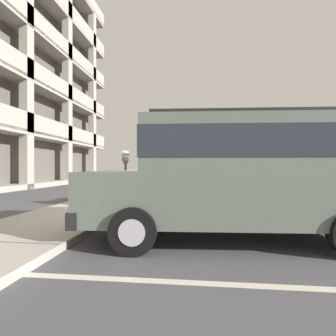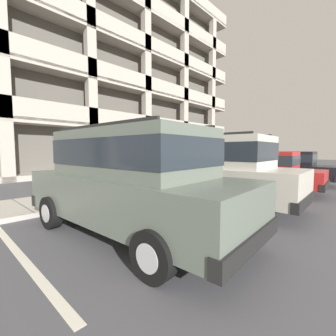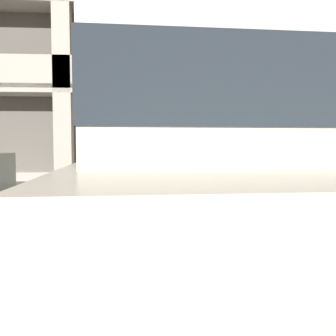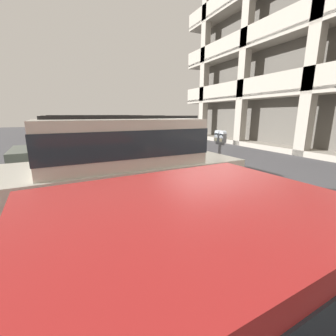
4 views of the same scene
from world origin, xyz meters
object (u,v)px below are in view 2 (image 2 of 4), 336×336
object	(u,v)px
parking_garage	(58,74)
red_sedan	(131,177)
dark_hatchback	(262,170)
silver_suv	(215,168)
parking_meter_near	(151,159)
blue_coupe	(286,166)
parking_meter_far	(234,156)

from	to	relation	value
parking_garage	red_sedan	bearing A→B (deg)	-106.54
dark_hatchback	parking_garage	distance (m)	16.74
silver_suv	parking_meter_near	world-z (taller)	silver_suv
blue_coupe	parking_meter_far	size ratio (longest dim) A/B	3.00
blue_coupe	parking_meter_near	xyz separation A→B (m)	(-6.40, 2.67, 0.45)
parking_meter_near	red_sedan	bearing A→B (deg)	-137.64
red_sedan	parking_meter_far	xyz separation A→B (m)	(9.20, 2.64, 0.17)
red_sedan	parking_meter_far	size ratio (longest dim) A/B	3.20
parking_meter_far	parking_garage	xyz separation A→B (m)	(-4.69, 12.54, 6.28)
blue_coupe	parking_meter_near	bearing A→B (deg)	154.06
dark_hatchback	parking_meter_far	bearing A→B (deg)	38.47
red_sedan	parking_garage	world-z (taller)	parking_garage
parking_meter_far	parking_garage	bearing A→B (deg)	110.51
red_sedan	parking_meter_far	world-z (taller)	red_sedan
parking_meter_near	parking_garage	xyz separation A→B (m)	(1.65, 12.58, 6.26)
red_sedan	blue_coupe	size ratio (longest dim) A/B	1.07
silver_suv	parking_garage	size ratio (longest dim) A/B	0.15
dark_hatchback	parking_meter_near	distance (m)	4.36
blue_coupe	parking_garage	size ratio (longest dim) A/B	0.14
parking_meter_far	red_sedan	bearing A→B (deg)	-164.01
parking_garage	dark_hatchback	bearing A→B (deg)	-83.37
dark_hatchback	blue_coupe	bearing A→B (deg)	-4.51
silver_suv	parking_meter_near	xyz separation A→B (m)	(-0.21, 2.53, 0.19)
blue_coupe	parking_meter_near	size ratio (longest dim) A/B	2.94
silver_suv	parking_meter_far	distance (m)	6.65
dark_hatchback	parking_meter_far	distance (m)	4.00
blue_coupe	parking_meter_far	distance (m)	2.74
silver_suv	red_sedan	size ratio (longest dim) A/B	1.00
red_sedan	parking_meter_far	distance (m)	9.57
parking_meter_near	parking_garage	bearing A→B (deg)	82.51
red_sedan	dark_hatchback	bearing A→B (deg)	-3.81
dark_hatchback	parking_meter_near	xyz separation A→B (m)	(-3.43, 2.66, 0.45)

